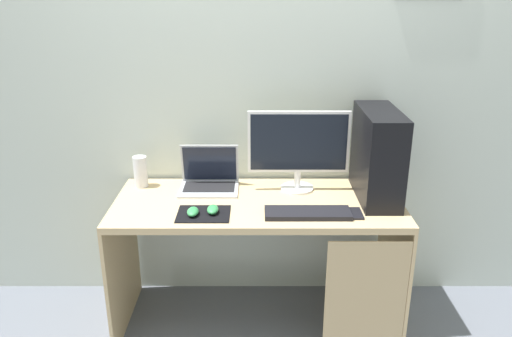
{
  "coord_description": "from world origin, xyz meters",
  "views": [
    {
      "loc": [
        -0.01,
        -2.41,
        1.81
      ],
      "look_at": [
        0.0,
        0.0,
        0.92
      ],
      "focal_mm": 35.42,
      "sensor_mm": 36.0,
      "label": 1
    }
  ],
  "objects_px": {
    "keyboard": "(306,213)",
    "mouse_left": "(211,210)",
    "pc_tower": "(376,155)",
    "mouse_right": "(191,212)",
    "monitor": "(297,148)",
    "laptop": "(208,180)",
    "speaker": "(139,172)",
    "cell_phone": "(353,213)"
  },
  "relations": [
    {
      "from": "mouse_left",
      "to": "monitor",
      "type": "bearing_deg",
      "value": 34.9
    },
    {
      "from": "pc_tower",
      "to": "keyboard",
      "type": "height_order",
      "value": "pc_tower"
    },
    {
      "from": "pc_tower",
      "to": "monitor",
      "type": "distance_m",
      "value": 0.41
    },
    {
      "from": "speaker",
      "to": "mouse_right",
      "type": "relative_size",
      "value": 1.81
    },
    {
      "from": "pc_tower",
      "to": "mouse_right",
      "type": "xyz_separation_m",
      "value": [
        -0.94,
        -0.24,
        -0.21
      ]
    },
    {
      "from": "monitor",
      "to": "laptop",
      "type": "xyz_separation_m",
      "value": [
        -0.48,
        0.02,
        -0.19
      ]
    },
    {
      "from": "speaker",
      "to": "keyboard",
      "type": "xyz_separation_m",
      "value": [
        0.89,
        -0.38,
        -0.08
      ]
    },
    {
      "from": "laptop",
      "to": "mouse_right",
      "type": "bearing_deg",
      "value": -98.12
    },
    {
      "from": "laptop",
      "to": "speaker",
      "type": "xyz_separation_m",
      "value": [
        -0.38,
        0.03,
        0.04
      ]
    },
    {
      "from": "speaker",
      "to": "cell_phone",
      "type": "distance_m",
      "value": 1.19
    },
    {
      "from": "laptop",
      "to": "cell_phone",
      "type": "distance_m",
      "value": 0.82
    },
    {
      "from": "mouse_left",
      "to": "mouse_right",
      "type": "bearing_deg",
      "value": -165.26
    },
    {
      "from": "cell_phone",
      "to": "monitor",
      "type": "bearing_deg",
      "value": 129.27
    },
    {
      "from": "pc_tower",
      "to": "keyboard",
      "type": "bearing_deg",
      "value": -148.46
    },
    {
      "from": "laptop",
      "to": "pc_tower",
      "type": "bearing_deg",
      "value": -7.68
    },
    {
      "from": "laptop",
      "to": "speaker",
      "type": "height_order",
      "value": "laptop"
    },
    {
      "from": "keyboard",
      "to": "mouse_left",
      "type": "bearing_deg",
      "value": 177.54
    },
    {
      "from": "mouse_right",
      "to": "speaker",
      "type": "bearing_deg",
      "value": 131.09
    },
    {
      "from": "pc_tower",
      "to": "mouse_left",
      "type": "distance_m",
      "value": 0.89
    },
    {
      "from": "pc_tower",
      "to": "laptop",
      "type": "bearing_deg",
      "value": 172.32
    },
    {
      "from": "keyboard",
      "to": "mouse_right",
      "type": "xyz_separation_m",
      "value": [
        -0.56,
        -0.01,
        0.01
      ]
    },
    {
      "from": "monitor",
      "to": "mouse_left",
      "type": "bearing_deg",
      "value": -145.1
    },
    {
      "from": "pc_tower",
      "to": "speaker",
      "type": "distance_m",
      "value": 1.29
    },
    {
      "from": "laptop",
      "to": "keyboard",
      "type": "bearing_deg",
      "value": -34.47
    },
    {
      "from": "keyboard",
      "to": "mouse_left",
      "type": "distance_m",
      "value": 0.47
    },
    {
      "from": "mouse_left",
      "to": "pc_tower",
      "type": "bearing_deg",
      "value": 14.06
    },
    {
      "from": "pc_tower",
      "to": "cell_phone",
      "type": "distance_m",
      "value": 0.35
    },
    {
      "from": "speaker",
      "to": "keyboard",
      "type": "height_order",
      "value": "speaker"
    },
    {
      "from": "speaker",
      "to": "pc_tower",
      "type": "bearing_deg",
      "value": -6.52
    },
    {
      "from": "cell_phone",
      "to": "laptop",
      "type": "bearing_deg",
      "value": 155.43
    },
    {
      "from": "keyboard",
      "to": "mouse_left",
      "type": "xyz_separation_m",
      "value": [
        -0.47,
        0.02,
        0.01
      ]
    },
    {
      "from": "pc_tower",
      "to": "mouse_left",
      "type": "bearing_deg",
      "value": -165.94
    },
    {
      "from": "monitor",
      "to": "cell_phone",
      "type": "distance_m",
      "value": 0.47
    },
    {
      "from": "laptop",
      "to": "mouse_left",
      "type": "bearing_deg",
      "value": -82.36
    },
    {
      "from": "pc_tower",
      "to": "keyboard",
      "type": "xyz_separation_m",
      "value": [
        -0.38,
        -0.23,
        -0.22
      ]
    },
    {
      "from": "keyboard",
      "to": "cell_phone",
      "type": "height_order",
      "value": "keyboard"
    },
    {
      "from": "speaker",
      "to": "laptop",
      "type": "bearing_deg",
      "value": -3.83
    },
    {
      "from": "speaker",
      "to": "cell_phone",
      "type": "height_order",
      "value": "speaker"
    },
    {
      "from": "pc_tower",
      "to": "cell_phone",
      "type": "xyz_separation_m",
      "value": [
        -0.14,
        -0.22,
        -0.23
      ]
    },
    {
      "from": "pc_tower",
      "to": "monitor",
      "type": "relative_size",
      "value": 0.88
    },
    {
      "from": "pc_tower",
      "to": "cell_phone",
      "type": "bearing_deg",
      "value": -122.78
    },
    {
      "from": "mouse_right",
      "to": "cell_phone",
      "type": "bearing_deg",
      "value": 1.09
    }
  ]
}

